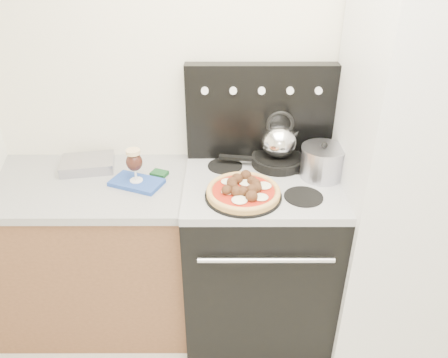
{
  "coord_description": "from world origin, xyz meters",
  "views": [
    {
      "loc": [
        -0.11,
        -0.67,
        2.0
      ],
      "look_at": [
        -0.11,
        1.05,
        1.0
      ],
      "focal_mm": 35.0,
      "sensor_mm": 36.0,
      "label": 1
    }
  ],
  "objects_px": {
    "fridge": "(408,178)",
    "pizza_pan": "(243,196)",
    "oven_mitt": "(137,183)",
    "stove_body": "(258,257)",
    "tea_kettle": "(279,138)",
    "base_cabinet": "(57,255)",
    "stock_pot": "(322,163)",
    "beer_glass": "(135,165)",
    "skillet": "(278,160)",
    "pizza": "(243,190)"
  },
  "relations": [
    {
      "from": "stove_body",
      "to": "oven_mitt",
      "type": "xyz_separation_m",
      "value": [
        -0.61,
        -0.0,
        0.47
      ]
    },
    {
      "from": "pizza_pan",
      "to": "pizza",
      "type": "distance_m",
      "value": 0.03
    },
    {
      "from": "fridge",
      "to": "pizza_pan",
      "type": "height_order",
      "value": "fridge"
    },
    {
      "from": "oven_mitt",
      "to": "pizza",
      "type": "distance_m",
      "value": 0.54
    },
    {
      "from": "stock_pot",
      "to": "oven_mitt",
      "type": "bearing_deg",
      "value": -177.34
    },
    {
      "from": "pizza_pan",
      "to": "skillet",
      "type": "bearing_deg",
      "value": 58.74
    },
    {
      "from": "pizza",
      "to": "beer_glass",
      "type": "bearing_deg",
      "value": 164.27
    },
    {
      "from": "base_cabinet",
      "to": "fridge",
      "type": "bearing_deg",
      "value": -1.59
    },
    {
      "from": "beer_glass",
      "to": "pizza",
      "type": "relative_size",
      "value": 0.51
    },
    {
      "from": "fridge",
      "to": "pizza",
      "type": "bearing_deg",
      "value": -171.38
    },
    {
      "from": "stove_body",
      "to": "pizza_pan",
      "type": "relative_size",
      "value": 2.48
    },
    {
      "from": "stock_pot",
      "to": "pizza",
      "type": "bearing_deg",
      "value": -154.4
    },
    {
      "from": "skillet",
      "to": "stock_pot",
      "type": "bearing_deg",
      "value": -32.2
    },
    {
      "from": "skillet",
      "to": "pizza_pan",
      "type": "bearing_deg",
      "value": -121.26
    },
    {
      "from": "stove_body",
      "to": "skillet",
      "type": "xyz_separation_m",
      "value": [
        0.09,
        0.17,
        0.5
      ]
    },
    {
      "from": "oven_mitt",
      "to": "beer_glass",
      "type": "bearing_deg",
      "value": 0.0
    },
    {
      "from": "pizza",
      "to": "oven_mitt",
      "type": "bearing_deg",
      "value": 164.27
    },
    {
      "from": "pizza",
      "to": "tea_kettle",
      "type": "relative_size",
      "value": 1.63
    },
    {
      "from": "base_cabinet",
      "to": "pizza",
      "type": "bearing_deg",
      "value": -9.62
    },
    {
      "from": "beer_glass",
      "to": "stock_pot",
      "type": "height_order",
      "value": "beer_glass"
    },
    {
      "from": "fridge",
      "to": "tea_kettle",
      "type": "bearing_deg",
      "value": 162.24
    },
    {
      "from": "base_cabinet",
      "to": "pizza_pan",
      "type": "relative_size",
      "value": 4.09
    },
    {
      "from": "beer_glass",
      "to": "pizza_pan",
      "type": "height_order",
      "value": "beer_glass"
    },
    {
      "from": "skillet",
      "to": "stock_pot",
      "type": "relative_size",
      "value": 1.3
    },
    {
      "from": "stove_body",
      "to": "pizza_pan",
      "type": "distance_m",
      "value": 0.52
    },
    {
      "from": "stove_body",
      "to": "fridge",
      "type": "relative_size",
      "value": 0.46
    },
    {
      "from": "stove_body",
      "to": "base_cabinet",
      "type": "bearing_deg",
      "value": 178.7
    },
    {
      "from": "pizza_pan",
      "to": "stove_body",
      "type": "bearing_deg",
      "value": 56.33
    },
    {
      "from": "stove_body",
      "to": "oven_mitt",
      "type": "relative_size",
      "value": 3.54
    },
    {
      "from": "pizza_pan",
      "to": "pizza",
      "type": "height_order",
      "value": "pizza"
    },
    {
      "from": "pizza",
      "to": "skillet",
      "type": "bearing_deg",
      "value": 58.74
    },
    {
      "from": "base_cabinet",
      "to": "skillet",
      "type": "xyz_separation_m",
      "value": [
        1.2,
        0.14,
        0.51
      ]
    },
    {
      "from": "base_cabinet",
      "to": "pizza",
      "type": "distance_m",
      "value": 1.15
    },
    {
      "from": "fridge",
      "to": "skillet",
      "type": "relative_size",
      "value": 7.03
    },
    {
      "from": "tea_kettle",
      "to": "stock_pot",
      "type": "distance_m",
      "value": 0.25
    },
    {
      "from": "base_cabinet",
      "to": "beer_glass",
      "type": "height_order",
      "value": "beer_glass"
    },
    {
      "from": "beer_glass",
      "to": "pizza",
      "type": "xyz_separation_m",
      "value": [
        0.52,
        -0.15,
        -0.05
      ]
    },
    {
      "from": "pizza",
      "to": "fridge",
      "type": "bearing_deg",
      "value": 8.62
    },
    {
      "from": "oven_mitt",
      "to": "beer_glass",
      "type": "distance_m",
      "value": 0.1
    },
    {
      "from": "beer_glass",
      "to": "tea_kettle",
      "type": "distance_m",
      "value": 0.73
    },
    {
      "from": "fridge",
      "to": "oven_mitt",
      "type": "xyz_separation_m",
      "value": [
        -1.31,
        0.02,
        -0.04
      ]
    },
    {
      "from": "fridge",
      "to": "stove_body",
      "type": "bearing_deg",
      "value": 177.95
    },
    {
      "from": "base_cabinet",
      "to": "skillet",
      "type": "height_order",
      "value": "skillet"
    },
    {
      "from": "stock_pot",
      "to": "fridge",
      "type": "bearing_deg",
      "value": -9.44
    },
    {
      "from": "tea_kettle",
      "to": "stock_pot",
      "type": "xyz_separation_m",
      "value": [
        0.2,
        -0.13,
        -0.08
      ]
    },
    {
      "from": "fridge",
      "to": "pizza_pan",
      "type": "bearing_deg",
      "value": -171.38
    },
    {
      "from": "skillet",
      "to": "stock_pot",
      "type": "height_order",
      "value": "stock_pot"
    },
    {
      "from": "skillet",
      "to": "tea_kettle",
      "type": "height_order",
      "value": "tea_kettle"
    },
    {
      "from": "base_cabinet",
      "to": "stock_pot",
      "type": "bearing_deg",
      "value": 0.71
    },
    {
      "from": "beer_glass",
      "to": "pizza",
      "type": "bearing_deg",
      "value": -15.73
    }
  ]
}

